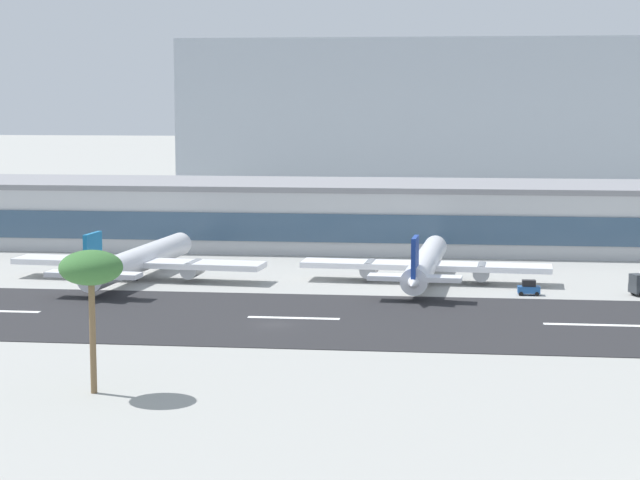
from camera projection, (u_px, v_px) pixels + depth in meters
The scene contains 10 objects.
ground_plane at pixel (274, 325), 141.67m from camera, with size 1400.00×1400.00×0.00m, color #9E9E99.
runway_strip at pixel (280, 318), 146.20m from camera, with size 800.00×35.69×0.08m, color #262628.
runway_centreline_dash_4 at pixel (294, 318), 145.98m from camera, with size 12.00×1.20×0.01m, color white.
runway_centreline_dash_5 at pixel (592, 325), 141.56m from camera, with size 12.00×1.20×0.01m, color white.
terminal_building at pixel (322, 214), 216.91m from camera, with size 187.58×28.83×12.37m.
distant_hotel_block at pixel (453, 122), 301.97m from camera, with size 145.46×26.90×43.77m, color #A8B2BC.
airliner_blue_tail_gate_0 at pixel (136, 262), 176.09m from camera, with size 40.69×45.00×9.40m.
airliner_navy_tail_gate_1 at pixel (425, 265), 173.41m from camera, with size 38.71×43.84×9.15m.
service_baggage_tug_1 at pixel (529, 288), 163.25m from camera, with size 3.23×1.93×2.20m.
palm_tree_0 at pixel (91, 270), 107.67m from camera, with size 6.09×6.09×13.94m.
Camera 1 is at (22.11, -137.57, 28.31)m, focal length 63.50 mm.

